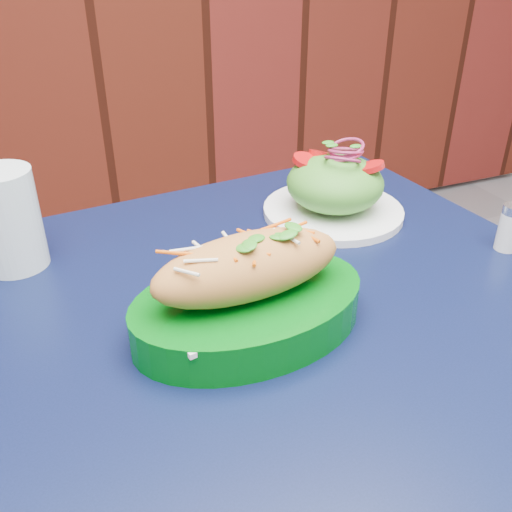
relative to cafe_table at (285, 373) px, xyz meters
name	(u,v)px	position (x,y,z in m)	size (l,w,h in m)	color
cafe_table	(285,373)	(0.00, 0.00, 0.00)	(0.86, 0.86, 0.75)	black
banh_mi_basket	(249,293)	(-0.05, 0.00, 0.13)	(0.28, 0.19, 0.12)	#00570D
salad_plate	(334,189)	(0.18, 0.22, 0.13)	(0.22, 0.22, 0.11)	white
water_glass	(8,220)	(-0.28, 0.25, 0.15)	(0.08, 0.08, 0.13)	silver
salt_shaker	(510,228)	(0.35, 0.02, 0.12)	(0.03, 0.03, 0.07)	white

